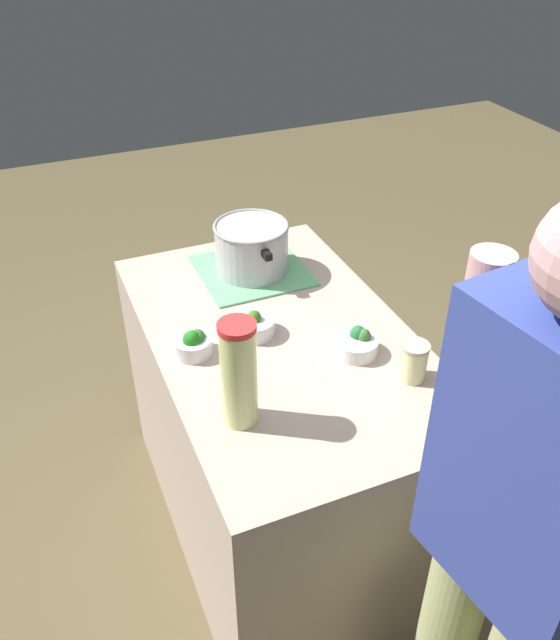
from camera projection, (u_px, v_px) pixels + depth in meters
name	position (u px, v px, depth m)	size (l,w,h in m)	color
ground_plane	(280.00, 519.00, 2.48)	(8.00, 8.00, 0.00)	brown
counter_slab	(280.00, 437.00, 2.23)	(1.25, 0.75, 0.87)	tan
dish_cloth	(252.00, 270.00, 2.28)	(0.36, 0.36, 0.01)	#67B47A
cooking_pot	(251.00, 247.00, 2.23)	(0.32, 0.25, 0.17)	#B7B7BC
lemonade_pitcher	(239.00, 374.00, 1.60)	(0.09, 0.09, 0.30)	#DCEB90
mason_jar	(413.00, 361.00, 1.78)	(0.08, 0.08, 0.11)	#EAEDA0
broccoli_bowl_front	(357.00, 344.00, 1.89)	(0.13, 0.13, 0.08)	silver
broccoli_bowl_center	(255.00, 325.00, 1.97)	(0.12, 0.12, 0.08)	silver
broccoli_bowl_back	(194.00, 344.00, 1.88)	(0.11, 0.11, 0.08)	silver
person_cook	(509.00, 557.00, 1.27)	(0.50, 0.24, 1.70)	tan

